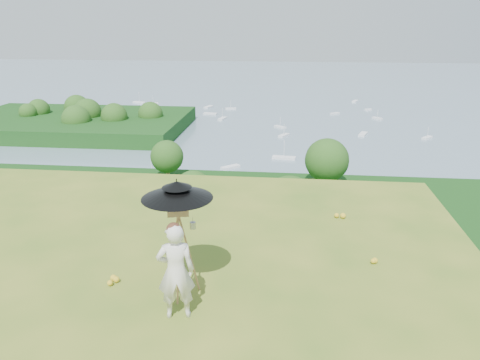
# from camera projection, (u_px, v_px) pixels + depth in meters

# --- Properties ---
(ground) EXTENTS (14.00, 14.00, 0.00)m
(ground) POSITION_uv_depth(u_px,v_px,m) (68.00, 319.00, 7.05)
(ground) COLOR #496E1F
(ground) RESTS_ON ground
(forest_slope) EXTENTS (140.00, 56.00, 22.00)m
(forest_slope) POSITION_uv_depth(u_px,v_px,m) (251.00, 352.00, 49.38)
(forest_slope) COLOR #0F390F
(forest_slope) RESTS_ON bay_water
(shoreline_tier) EXTENTS (170.00, 28.00, 8.00)m
(shoreline_tier) POSITION_uv_depth(u_px,v_px,m) (268.00, 242.00, 89.27)
(shoreline_tier) COLOR #6B6755
(shoreline_tier) RESTS_ON bay_water
(bay_water) EXTENTS (700.00, 700.00, 0.00)m
(bay_water) POSITION_uv_depth(u_px,v_px,m) (284.00, 97.00, 243.78)
(bay_water) COLOR slate
(bay_water) RESTS_ON ground
(peninsula) EXTENTS (90.00, 60.00, 12.00)m
(peninsula) POSITION_uv_depth(u_px,v_px,m) (74.00, 116.00, 169.82)
(peninsula) COLOR #0F390F
(peninsula) RESTS_ON bay_water
(slope_trees) EXTENTS (110.00, 50.00, 6.00)m
(slope_trees) POSITION_uv_depth(u_px,v_px,m) (252.00, 232.00, 44.84)
(slope_trees) COLOR #1B4B16
(slope_trees) RESTS_ON forest_slope
(harbor_town) EXTENTS (110.00, 22.00, 5.00)m
(harbor_town) POSITION_uv_depth(u_px,v_px,m) (269.00, 211.00, 87.16)
(harbor_town) COLOR silver
(harbor_town) RESTS_ON shoreline_tier
(moored_boats) EXTENTS (140.00, 140.00, 0.70)m
(moored_boats) POSITION_uv_depth(u_px,v_px,m) (246.00, 129.00, 170.65)
(moored_boats) COLOR white
(moored_boats) RESTS_ON bay_water
(wildflowers) EXTENTS (10.00, 10.50, 0.12)m
(wildflowers) POSITION_uv_depth(u_px,v_px,m) (75.00, 306.00, 7.27)
(wildflowers) COLOR gold
(wildflowers) RESTS_ON ground
(painter) EXTENTS (0.63, 0.49, 1.53)m
(painter) POSITION_uv_depth(u_px,v_px,m) (176.00, 271.00, 6.88)
(painter) COLOR silver
(painter) RESTS_ON ground
(field_easel) EXTENTS (0.78, 0.78, 1.73)m
(field_easel) POSITION_uv_depth(u_px,v_px,m) (180.00, 246.00, 7.43)
(field_easel) COLOR #AB7847
(field_easel) RESTS_ON ground
(sun_umbrella) EXTENTS (1.30, 1.30, 0.57)m
(sun_umbrella) POSITION_uv_depth(u_px,v_px,m) (177.00, 196.00, 7.18)
(sun_umbrella) COLOR black
(sun_umbrella) RESTS_ON field_easel
(painter_cap) EXTENTS (0.26, 0.29, 0.10)m
(painter_cap) POSITION_uv_depth(u_px,v_px,m) (174.00, 227.00, 6.65)
(painter_cap) COLOR #C56C70
(painter_cap) RESTS_ON painter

